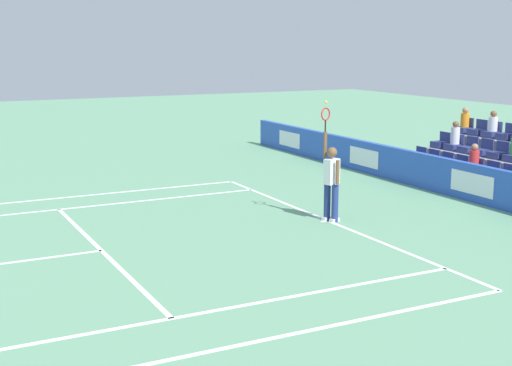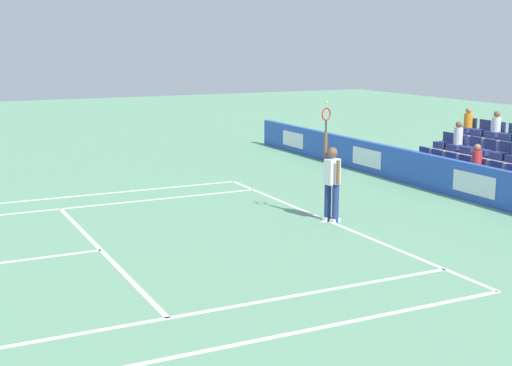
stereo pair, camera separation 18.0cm
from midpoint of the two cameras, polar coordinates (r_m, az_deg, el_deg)
line_baseline at (r=17.23m, az=5.45°, el=-3.01°), size 10.97×0.10×0.01m
line_service at (r=15.11m, az=-12.52°, el=-5.26°), size 8.23×0.10×0.01m
line_singles_sideline_left at (r=18.92m, az=-17.01°, el=-2.16°), size 0.10×11.89×0.01m
line_singles_sideline_right at (r=11.24m, az=-9.41°, el=-10.97°), size 0.10×11.89×0.01m
line_doubles_sideline_left at (r=20.24m, az=-17.70°, el=-1.35°), size 0.10×11.89×0.01m
line_doubles_sideline_right at (r=10.04m, az=-6.97°, el=-13.68°), size 0.10×11.89×0.01m
line_centre_mark at (r=17.17m, az=5.16°, el=-3.04°), size 0.10×0.20×0.01m
sponsor_barrier at (r=19.92m, az=16.75°, el=-0.01°), size 24.55×0.22×1.02m
tennis_player at (r=17.03m, az=5.70°, el=0.23°), size 0.54×0.42×2.85m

